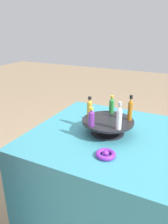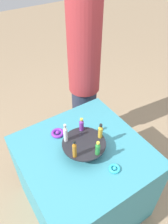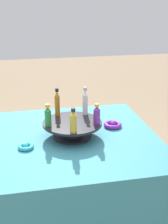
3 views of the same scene
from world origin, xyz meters
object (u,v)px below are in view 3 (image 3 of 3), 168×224
at_px(ribbon_bow_purple, 113,125).
at_px(display_stand, 72,127).
at_px(bottle_gold, 73,121).
at_px(bottle_purple, 97,115).
at_px(ribbon_bow_teal, 26,147).
at_px(bottle_clear, 85,102).
at_px(bottle_green, 48,116).
at_px(bottle_amber, 57,103).

bearing_deg(ribbon_bow_purple, display_stand, -71.12).
height_order(bottle_gold, bottle_purple, bottle_gold).
distance_m(bottle_gold, ribbon_bow_teal, 0.26).
height_order(display_stand, bottle_purple, bottle_purple).
distance_m(display_stand, ribbon_bow_teal, 0.26).
xyz_separation_m(bottle_gold, ribbon_bow_purple, (-0.21, 0.26, -0.13)).
xyz_separation_m(ribbon_bow_purple, ribbon_bow_teal, (0.17, -0.48, -0.00)).
bearing_deg(ribbon_bow_purple, bottle_clear, -93.69).
height_order(ribbon_bow_purple, ribbon_bow_teal, ribbon_bow_purple).
distance_m(display_stand, bottle_green, 0.15).
height_order(bottle_clear, bottle_amber, bottle_clear).
relative_size(display_stand, bottle_purple, 2.80).
height_order(bottle_green, bottle_purple, bottle_green).
bearing_deg(display_stand, bottle_clear, 136.89).
distance_m(bottle_green, bottle_purple, 0.24).
height_order(bottle_clear, ribbon_bow_purple, bottle_clear).
distance_m(bottle_amber, bottle_gold, 0.24).
relative_size(bottle_purple, ribbon_bow_purple, 1.09).
distance_m(bottle_clear, bottle_purple, 0.15).
relative_size(bottle_amber, ribbon_bow_purple, 1.50).
relative_size(display_stand, bottle_green, 2.71).
distance_m(ribbon_bow_purple, ribbon_bow_teal, 0.51).
bearing_deg(ribbon_bow_teal, bottle_gold, 79.16).
bearing_deg(bottle_amber, bottle_green, -25.11).
height_order(bottle_clear, bottle_purple, bottle_clear).
bearing_deg(bottle_green, bottle_amber, 154.89).
distance_m(bottle_green, ribbon_bow_purple, 0.40).
bearing_deg(ribbon_bow_purple, bottle_amber, -95.37).
bearing_deg(bottle_clear, bottle_green, -61.11).
relative_size(bottle_amber, bottle_green, 1.33).
bearing_deg(ribbon_bow_purple, bottle_gold, -50.98).
height_order(bottle_amber, bottle_green, bottle_amber).
bearing_deg(bottle_green, bottle_purple, 82.89).
xyz_separation_m(bottle_clear, bottle_green, (0.12, -0.21, -0.02)).
distance_m(bottle_purple, ribbon_bow_teal, 0.38).
bearing_deg(bottle_amber, display_stand, 28.89).
height_order(bottle_clear, ribbon_bow_teal, bottle_clear).
bearing_deg(bottle_gold, display_stand, 172.89).
bearing_deg(bottle_purple, display_stand, -115.11).
bearing_deg(bottle_amber, ribbon_bow_purple, 84.63).
relative_size(display_stand, ribbon_bow_teal, 3.95).
distance_m(bottle_clear, ribbon_bow_purple, 0.21).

